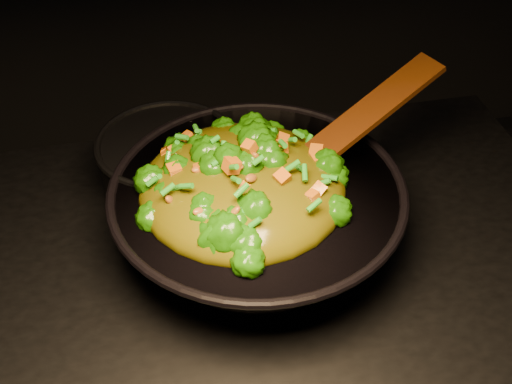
{
  "coord_description": "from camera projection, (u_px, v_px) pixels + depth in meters",
  "views": [
    {
      "loc": [
        -0.09,
        -0.59,
        1.65
      ],
      "look_at": [
        0.05,
        0.12,
        1.01
      ],
      "focal_mm": 45.0,
      "sensor_mm": 36.0,
      "label": 1
    }
  ],
  "objects": [
    {
      "name": "wok",
      "position": [
        257.0,
        218.0,
        0.99
      ],
      "size": [
        0.48,
        0.48,
        0.12
      ],
      "primitive_type": null,
      "rotation": [
        0.0,
        0.0,
        -0.12
      ],
      "color": "black",
      "rests_on": "stovetop"
    },
    {
      "name": "stir_fry",
      "position": [
        242.0,
        164.0,
        0.91
      ],
      "size": [
        0.4,
        0.4,
        0.11
      ],
      "primitive_type": null,
      "rotation": [
        0.0,
        0.0,
        0.39
      ],
      "color": "#1C5906",
      "rests_on": "wok"
    },
    {
      "name": "back_pot",
      "position": [
        170.0,
        170.0,
        1.08
      ],
      "size": [
        0.22,
        0.22,
        0.13
      ],
      "primitive_type": "cylinder",
      "rotation": [
        0.0,
        0.0,
        0.0
      ],
      "color": "black",
      "rests_on": "stovetop"
    },
    {
      "name": "spatula",
      "position": [
        348.0,
        129.0,
        0.97
      ],
      "size": [
        0.32,
        0.17,
        0.14
      ],
      "primitive_type": "cube",
      "rotation": [
        0.0,
        -0.38,
        0.37
      ],
      "color": "#391707",
      "rests_on": "wok"
    }
  ]
}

